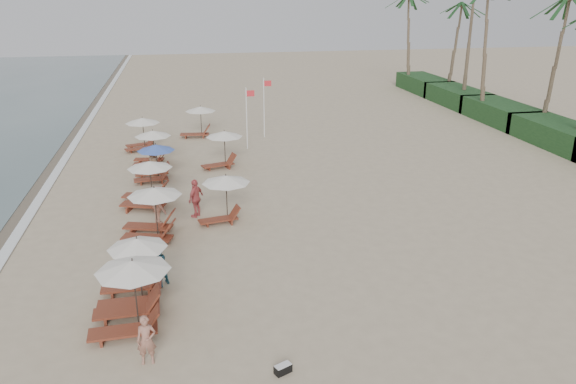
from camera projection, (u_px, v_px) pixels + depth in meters
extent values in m
plane|color=tan|center=(289.00, 271.00, 21.56)|extent=(160.00, 160.00, 0.00)
cube|color=#6B5E4C|center=(11.00, 202.00, 28.52)|extent=(3.20, 140.00, 0.01)
cube|color=white|center=(38.00, 201.00, 28.76)|extent=(0.50, 140.00, 0.02)
cube|color=#193D1C|center=(560.00, 135.00, 38.65)|extent=(3.20, 8.00, 1.60)
cube|color=#193D1C|center=(501.00, 113.00, 45.57)|extent=(3.20, 8.00, 1.60)
cube|color=#193D1C|center=(457.00, 97.00, 52.49)|extent=(3.20, 8.00, 1.60)
cube|color=#193D1C|center=(424.00, 84.00, 59.41)|extent=(3.20, 8.00, 1.60)
cylinder|color=brown|center=(549.00, 68.00, 40.64)|extent=(0.36, 0.36, 9.80)
cylinder|color=brown|center=(490.00, 55.00, 44.98)|extent=(0.36, 0.36, 10.60)
cylinder|color=brown|center=(469.00, 44.00, 49.81)|extent=(0.36, 0.36, 11.40)
cylinder|color=brown|center=(450.00, 52.00, 55.17)|extent=(0.36, 0.36, 9.00)
cylinder|color=brown|center=(412.00, 43.00, 59.51)|extent=(0.36, 0.36, 9.80)
cylinder|color=black|center=(136.00, 296.00, 17.60)|extent=(0.05, 0.05, 2.30)
cone|color=white|center=(133.00, 266.00, 17.24)|extent=(2.35, 2.35, 0.35)
cylinder|color=black|center=(140.00, 271.00, 19.15)|extent=(0.05, 0.05, 2.29)
cone|color=white|center=(137.00, 243.00, 18.79)|extent=(2.03, 2.03, 0.35)
cylinder|color=black|center=(156.00, 214.00, 24.15)|extent=(0.05, 0.05, 2.22)
cone|color=white|center=(154.00, 192.00, 23.81)|extent=(2.33, 2.33, 0.35)
cylinder|color=black|center=(151.00, 184.00, 27.80)|extent=(0.05, 0.05, 2.24)
cone|color=white|center=(150.00, 165.00, 27.45)|extent=(2.21, 2.21, 0.35)
cylinder|color=black|center=(157.00, 163.00, 31.57)|extent=(0.05, 0.05, 2.02)
cone|color=#3E5DB7|center=(156.00, 148.00, 31.26)|extent=(2.11, 2.11, 0.35)
cylinder|color=black|center=(154.00, 149.00, 34.27)|extent=(0.05, 0.05, 2.12)
cone|color=white|center=(153.00, 133.00, 33.94)|extent=(2.20, 2.20, 0.35)
cylinder|color=black|center=(144.00, 134.00, 37.64)|extent=(0.05, 0.05, 2.12)
cone|color=white|center=(142.00, 120.00, 37.31)|extent=(2.30, 2.30, 0.35)
cylinder|color=black|center=(227.00, 199.00, 25.94)|extent=(0.05, 0.05, 2.15)
cone|color=white|center=(226.00, 179.00, 25.61)|extent=(2.24, 2.24, 0.35)
cylinder|color=black|center=(225.00, 150.00, 33.99)|extent=(0.05, 0.05, 2.15)
cone|color=white|center=(224.00, 134.00, 33.66)|extent=(2.24, 2.24, 0.35)
cylinder|color=black|center=(201.00, 122.00, 41.13)|extent=(0.05, 0.05, 2.15)
cone|color=white|center=(200.00, 109.00, 40.80)|extent=(2.24, 2.24, 0.35)
imported|color=#9E6856|center=(146.00, 340.00, 16.00)|extent=(0.56, 0.37, 1.54)
imported|color=teal|center=(158.00, 266.00, 20.23)|extent=(0.97, 0.97, 1.59)
imported|color=#95604C|center=(158.00, 205.00, 25.75)|extent=(1.17, 1.34, 1.80)
imported|color=#C04D4F|center=(196.00, 198.00, 26.45)|extent=(1.01, 1.16, 1.87)
imported|color=#9F7756|center=(153.00, 163.00, 32.10)|extent=(0.80, 0.98, 1.73)
cube|color=black|center=(283.00, 369.00, 15.78)|extent=(0.55, 0.43, 0.25)
cube|color=silver|center=(283.00, 365.00, 15.74)|extent=(0.52, 0.40, 0.04)
cylinder|color=silver|center=(247.00, 119.00, 37.51)|extent=(0.08, 0.08, 4.17)
cube|color=red|center=(250.00, 93.00, 36.99)|extent=(0.55, 0.02, 0.40)
cylinder|color=silver|center=(264.00, 108.00, 40.51)|extent=(0.08, 0.08, 4.33)
cube|color=red|center=(268.00, 83.00, 39.96)|extent=(0.55, 0.02, 0.40)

